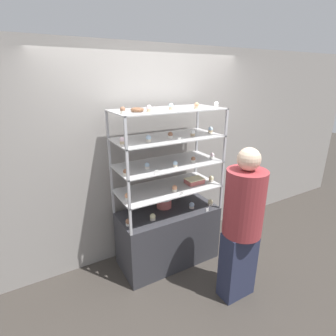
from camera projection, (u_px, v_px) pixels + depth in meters
ground_plane at (168, 259)px, 3.40m from camera, size 20.00×20.00×0.00m
back_wall at (151, 155)px, 3.31m from camera, size 8.00×0.05×2.60m
display_base at (168, 235)px, 3.28m from camera, size 1.20×0.56×0.71m
display_riser_lower at (168, 189)px, 3.07m from camera, size 1.20×0.56×0.30m
display_riser_middle at (168, 164)px, 2.97m from camera, size 1.20×0.56×0.30m
display_riser_upper at (168, 138)px, 2.87m from camera, size 1.20×0.56×0.30m
display_riser_top at (168, 111)px, 2.77m from camera, size 1.20×0.56×0.30m
layer_cake_centerpiece at (164, 202)px, 3.22m from camera, size 0.19×0.19×0.13m
sheet_cake_frosted at (194, 181)px, 3.17m from camera, size 0.21×0.15×0.06m
cupcake_0 at (129, 222)px, 2.84m from camera, size 0.06×0.06×0.08m
cupcake_1 at (153, 217)px, 2.94m from camera, size 0.06×0.06×0.08m
cupcake_2 at (192, 205)px, 3.20m from camera, size 0.06×0.06×0.08m
cupcake_3 at (210, 202)px, 3.28m from camera, size 0.06×0.06×0.08m
price_tag_0 at (207, 210)px, 3.13m from camera, size 0.04×0.00×0.04m
cupcake_4 at (128, 196)px, 2.75m from camera, size 0.06×0.06×0.07m
cupcake_5 at (175, 188)px, 2.95m from camera, size 0.06×0.06×0.07m
cupcake_6 at (211, 179)px, 3.22m from camera, size 0.06×0.06×0.07m
price_tag_1 at (182, 193)px, 2.86m from camera, size 0.04×0.00×0.04m
cupcake_7 at (126, 172)px, 2.58m from camera, size 0.05×0.05×0.07m
cupcake_8 at (147, 166)px, 2.77m from camera, size 0.05×0.05×0.07m
cupcake_9 at (175, 164)px, 2.83m from camera, size 0.05×0.05×0.07m
cupcake_10 at (193, 160)px, 2.98m from camera, size 0.05×0.05×0.07m
cupcake_11 at (212, 156)px, 3.12m from camera, size 0.05×0.05×0.07m
price_tag_2 at (156, 172)px, 2.61m from camera, size 0.04×0.00×0.04m
cupcake_12 at (122, 141)px, 2.56m from camera, size 0.05×0.05×0.07m
cupcake_13 at (149, 139)px, 2.64m from camera, size 0.05×0.05×0.07m
cupcake_14 at (170, 135)px, 2.79m from camera, size 0.05×0.05×0.07m
cupcake_15 at (193, 133)px, 2.90m from camera, size 0.05×0.05×0.07m
cupcake_16 at (211, 130)px, 3.07m from camera, size 0.05×0.05×0.07m
price_tag_3 at (180, 140)px, 2.64m from camera, size 0.04×0.00×0.04m
cupcake_17 at (123, 110)px, 2.40m from camera, size 0.05×0.05×0.07m
cupcake_18 at (149, 108)px, 2.54m from camera, size 0.05×0.05×0.07m
cupcake_19 at (171, 106)px, 2.70m from camera, size 0.05×0.05×0.07m
cupcake_20 at (197, 106)px, 2.78m from camera, size 0.05×0.05×0.07m
cupcake_21 at (216, 104)px, 2.88m from camera, size 0.05×0.05×0.07m
price_tag_4 at (173, 110)px, 2.50m from camera, size 0.04×0.00×0.04m
donut_glazed at (137, 110)px, 2.54m from camera, size 0.13×0.13×0.04m
customer_figure at (242, 223)px, 2.58m from camera, size 0.38×0.38×1.64m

